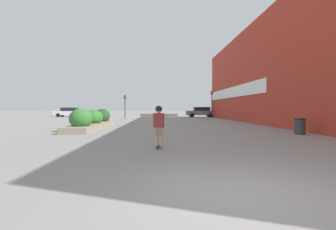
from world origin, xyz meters
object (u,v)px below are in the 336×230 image
(trash_bin, at_px, (300,126))
(car_center_right, at_px, (264,112))
(car_center_left, at_px, (69,112))
(traffic_light_left, at_px, (125,103))
(traffic_light_right, at_px, (212,100))
(car_leftmost, at_px, (201,112))
(skateboard, at_px, (159,146))
(skateboarder, at_px, (159,121))

(trash_bin, relative_size, car_center_right, 0.22)
(car_center_left, bearing_deg, car_center_right, -93.24)
(traffic_light_left, height_order, traffic_light_right, traffic_light_right)
(car_center_left, bearing_deg, traffic_light_right, -107.02)
(car_center_left, bearing_deg, car_leftmost, -95.53)
(skateboard, relative_size, traffic_light_right, 0.16)
(skateboard, height_order, traffic_light_left, traffic_light_left)
(traffic_light_left, bearing_deg, car_center_right, 13.37)
(traffic_light_right, bearing_deg, trash_bin, -89.91)
(skateboard, distance_m, car_leftmost, 33.17)
(traffic_light_left, distance_m, traffic_light_right, 12.31)
(car_leftmost, bearing_deg, trash_bin, -178.27)
(skateboarder, xyz_separation_m, traffic_light_right, (7.66, 27.68, 1.63))
(trash_bin, distance_m, car_leftmost, 27.86)
(car_center_right, distance_m, traffic_light_left, 22.60)
(car_leftmost, xyz_separation_m, car_center_left, (-21.62, 2.09, -0.04))
(car_center_right, bearing_deg, car_center_left, -93.24)
(car_leftmost, distance_m, car_center_right, 10.45)
(car_center_left, distance_m, car_center_right, 32.12)
(traffic_light_left, xyz_separation_m, traffic_light_right, (12.30, 0.17, 0.38))
(skateboard, xyz_separation_m, skateboarder, (0.00, -0.00, 0.89))
(skateboarder, bearing_deg, traffic_light_right, 84.37)
(skateboard, relative_size, car_center_left, 0.14)
(trash_bin, bearing_deg, traffic_light_left, 118.31)
(skateboard, distance_m, car_center_right, 37.03)
(trash_bin, relative_size, car_leftmost, 0.19)
(trash_bin, height_order, car_leftmost, car_leftmost)
(car_leftmost, bearing_deg, skateboarder, 168.07)
(car_center_left, distance_m, traffic_light_right, 23.51)
(skateboarder, bearing_deg, skateboard, 113.87)
(skateboarder, relative_size, car_center_right, 0.37)
(traffic_light_right, bearing_deg, car_center_left, 162.98)
(trash_bin, distance_m, car_center_right, 29.72)
(skateboard, xyz_separation_m, car_center_right, (17.30, 32.73, 0.74))
(skateboarder, distance_m, traffic_light_left, 27.93)
(skateboarder, relative_size, traffic_light_right, 0.37)
(car_center_right, bearing_deg, trash_bin, -18.87)
(car_leftmost, bearing_deg, traffic_light_left, 113.25)
(car_center_left, height_order, car_center_right, car_center_right)
(skateboard, bearing_deg, skateboarder, -66.13)
(skateboarder, height_order, car_leftmost, car_leftmost)
(skateboard, xyz_separation_m, traffic_light_left, (-4.64, 27.51, 2.14))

